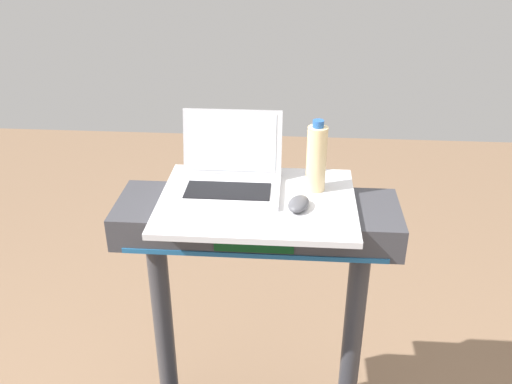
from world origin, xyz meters
The scene contains 4 objects.
desk_board centered at (0.00, 0.70, 1.10)m, with size 0.62×0.47×0.02m, color silver.
laptop centered at (-0.09, 0.77, 1.16)m, with size 0.33×0.27×0.23m.
computer_mouse centered at (0.13, 0.65, 1.13)m, with size 0.06×0.10×0.03m, color #4C4C51.
water_bottle centered at (0.18, 0.78, 1.22)m, with size 0.06×0.06×0.24m.
Camera 1 is at (0.11, -0.85, 1.95)m, focal length 39.39 mm.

